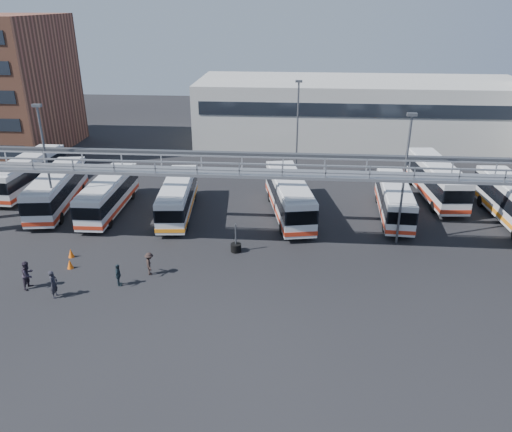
# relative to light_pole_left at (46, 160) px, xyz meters

# --- Properties ---
(ground) EXTENTS (140.00, 140.00, 0.00)m
(ground) POSITION_rel_light_pole_left_xyz_m (16.00, -8.00, -5.73)
(ground) COLOR black
(ground) RESTS_ON ground
(gantry) EXTENTS (51.40, 5.15, 7.10)m
(gantry) POSITION_rel_light_pole_left_xyz_m (16.00, -2.13, -0.22)
(gantry) COLOR gray
(gantry) RESTS_ON ground
(warehouse) EXTENTS (42.00, 14.00, 8.00)m
(warehouse) POSITION_rel_light_pole_left_xyz_m (28.00, 30.00, -1.73)
(warehouse) COLOR #9E9E99
(warehouse) RESTS_ON ground
(light_pole_left) EXTENTS (0.70, 0.35, 10.21)m
(light_pole_left) POSITION_rel_light_pole_left_xyz_m (0.00, 0.00, 0.00)
(light_pole_left) COLOR #4C4F54
(light_pole_left) RESTS_ON ground
(light_pole_mid) EXTENTS (0.70, 0.35, 10.21)m
(light_pole_mid) POSITION_rel_light_pole_left_xyz_m (28.00, -1.00, 0.00)
(light_pole_mid) COLOR #4C4F54
(light_pole_mid) RESTS_ON ground
(light_pole_back) EXTENTS (0.70, 0.35, 10.21)m
(light_pole_back) POSITION_rel_light_pole_left_xyz_m (20.00, 14.00, 0.00)
(light_pole_back) COLOR #4C4F54
(light_pole_back) RESTS_ON ground
(bus_0) EXTENTS (2.92, 11.13, 3.36)m
(bus_0) POSITION_rel_light_pole_left_xyz_m (-6.45, 8.05, -3.87)
(bus_0) COLOR silver
(bus_0) RESTS_ON ground
(bus_1) EXTENTS (4.07, 11.35, 3.37)m
(bus_1) POSITION_rel_light_pole_left_xyz_m (-1.48, 3.73, -3.86)
(bus_1) COLOR silver
(bus_1) RESTS_ON ground
(bus_2) EXTENTS (2.58, 10.41, 3.15)m
(bus_2) POSITION_rel_light_pole_left_xyz_m (3.47, 3.15, -3.99)
(bus_2) COLOR silver
(bus_2) RESTS_ON ground
(bus_3) EXTENTS (3.30, 10.45, 3.12)m
(bus_3) POSITION_rel_light_pole_left_xyz_m (9.72, 3.11, -4.00)
(bus_3) COLOR silver
(bus_3) RESTS_ON ground
(bus_5) EXTENTS (4.75, 11.69, 3.46)m
(bus_5) POSITION_rel_light_pole_left_xyz_m (19.44, 3.67, -3.81)
(bus_5) COLOR silver
(bus_5) RESTS_ON ground
(bus_7) EXTENTS (2.90, 10.26, 3.08)m
(bus_7) POSITION_rel_light_pole_left_xyz_m (28.57, 4.24, -4.02)
(bus_7) COLOR silver
(bus_7) RESTS_ON ground
(bus_8) EXTENTS (3.59, 11.70, 3.50)m
(bus_8) POSITION_rel_light_pole_left_xyz_m (33.25, 9.25, -3.79)
(bus_8) COLOR silver
(bus_8) RESTS_ON ground
(pedestrian_a) EXTENTS (0.47, 0.70, 1.88)m
(pedestrian_a) POSITION_rel_light_pole_left_xyz_m (4.80, -10.68, -4.79)
(pedestrian_a) COLOR black
(pedestrian_a) RESTS_ON ground
(pedestrian_b) EXTENTS (0.85, 1.03, 1.94)m
(pedestrian_b) POSITION_rel_light_pole_left_xyz_m (2.61, -9.74, -4.76)
(pedestrian_b) COLOR #251F2A
(pedestrian_b) RESTS_ON ground
(pedestrian_c) EXTENTS (0.92, 1.21, 1.66)m
(pedestrian_c) POSITION_rel_light_pole_left_xyz_m (10.09, -7.38, -4.90)
(pedestrian_c) COLOR black
(pedestrian_c) RESTS_ON ground
(pedestrian_d) EXTENTS (0.53, 0.97, 1.56)m
(pedestrian_d) POSITION_rel_light_pole_left_xyz_m (8.42, -8.98, -4.95)
(pedestrian_d) COLOR #1A272E
(pedestrian_d) RESTS_ON ground
(cone_left) EXTENTS (0.57, 0.57, 0.69)m
(cone_left) POSITION_rel_light_pole_left_xyz_m (4.18, -7.02, -5.38)
(cone_left) COLOR #EC5D0D
(cone_left) RESTS_ON ground
(cone_right) EXTENTS (0.56, 0.56, 0.68)m
(cone_right) POSITION_rel_light_pole_left_xyz_m (3.55, -5.39, -5.39)
(cone_right) COLOR #EC5D0D
(cone_right) RESTS_ON ground
(tire_stack) EXTENTS (0.80, 0.80, 2.28)m
(tire_stack) POSITION_rel_light_pole_left_xyz_m (15.62, -3.50, -5.34)
(tire_stack) COLOR black
(tire_stack) RESTS_ON ground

